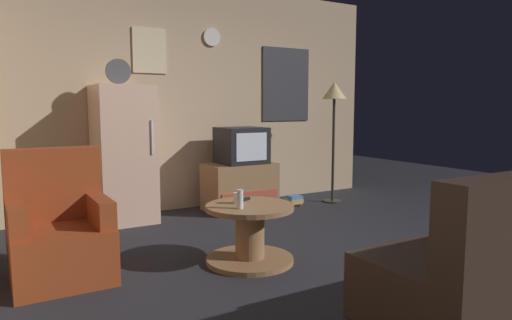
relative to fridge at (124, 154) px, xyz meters
name	(u,v)px	position (x,y,z in m)	size (l,w,h in m)	color
ground_plane	(316,259)	(1.03, -2.09, -0.75)	(12.00, 12.00, 0.00)	#232328
wall_with_art	(197,97)	(1.04, 0.36, 0.64)	(5.20, 0.12, 2.78)	tan
fridge	(124,154)	(0.00, 0.00, 0.00)	(0.60, 0.62, 1.77)	beige
tv_stand	(240,187)	(1.37, -0.13, -0.47)	(0.84, 0.53, 0.58)	#8E6642
crt_tv	(241,145)	(1.40, -0.13, 0.04)	(0.54, 0.51, 0.44)	black
standing_lamp	(334,100)	(2.67, -0.35, 0.60)	(0.32, 0.32, 1.59)	#332D28
coffee_table	(250,234)	(0.51, -1.87, -0.51)	(0.72, 0.72, 0.48)	#8E6642
wine_glass	(240,199)	(0.38, -1.95, -0.20)	(0.05, 0.05, 0.15)	silver
mug_ceramic_white	(238,198)	(0.45, -1.78, -0.23)	(0.08, 0.08, 0.09)	silver
remote_control	(243,200)	(0.54, -1.71, -0.26)	(0.15, 0.04, 0.02)	black
armchair	(59,234)	(-0.88, -1.46, -0.42)	(0.68, 0.68, 0.96)	maroon
couch	(502,264)	(1.36, -3.49, -0.44)	(1.70, 0.80, 0.92)	#38281E
book_stack	(294,200)	(2.10, -0.26, -0.69)	(0.21, 0.18, 0.13)	gray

